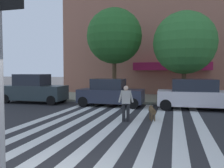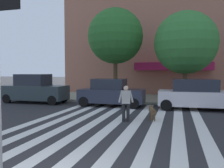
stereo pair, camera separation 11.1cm
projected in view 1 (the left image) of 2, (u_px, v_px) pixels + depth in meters
ground_plane at (115, 123)px, 10.32m from camera, size 160.00×160.00×0.00m
sidewalk_far at (143, 98)px, 19.12m from camera, size 80.00×6.00×0.15m
crosswalk_stripes at (116, 122)px, 10.31m from camera, size 7.65×11.69×0.01m
parked_car_near_curb at (34, 90)px, 16.80m from camera, size 4.62×1.92×2.10m
parked_car_behind_first at (110, 93)px, 15.29m from camera, size 4.26×1.93×1.81m
parked_car_third_in_line at (196, 95)px, 13.88m from camera, size 4.67×2.13×1.83m
street_tree_nearest at (114, 36)px, 18.17m from camera, size 4.37×4.37×7.11m
street_tree_middle at (184, 43)px, 16.10m from camera, size 4.38×4.38×6.33m
pedestrian_dog_walker at (126, 101)px, 10.52m from camera, size 0.70×0.33×1.64m
dog_on_leash at (152, 111)px, 10.82m from camera, size 0.43×1.01×0.65m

